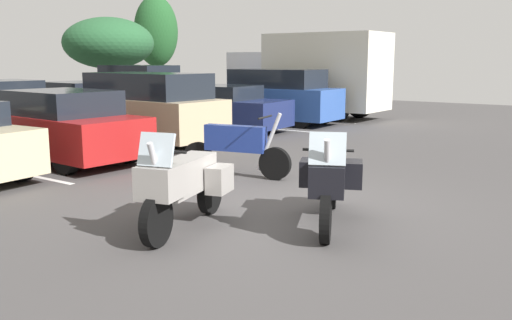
% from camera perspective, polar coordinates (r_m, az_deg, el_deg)
% --- Properties ---
extents(ground, '(44.00, 44.00, 0.10)m').
position_cam_1_polar(ground, '(8.44, 3.29, -5.13)').
color(ground, '#423F3F').
extents(motorcycle_touring, '(2.13, 1.23, 1.35)m').
position_cam_1_polar(motorcycle_touring, '(7.41, 7.56, -2.00)').
color(motorcycle_touring, black).
rests_on(motorcycle_touring, ground).
extents(motorcycle_second, '(2.12, 1.06, 1.36)m').
position_cam_1_polar(motorcycle_second, '(7.19, -7.56, -2.31)').
color(motorcycle_second, black).
rests_on(motorcycle_second, ground).
extents(motorcycle_third, '(0.73, 2.20, 1.24)m').
position_cam_1_polar(motorcycle_third, '(10.46, -2.05, 1.35)').
color(motorcycle_third, black).
rests_on(motorcycle_third, ground).
extents(car_red, '(2.05, 4.96, 1.54)m').
position_cam_1_polar(car_red, '(12.94, -20.00, 3.27)').
color(car_red, maroon).
rests_on(car_red, ground).
extents(car_tan, '(2.10, 4.97, 1.85)m').
position_cam_1_polar(car_tan, '(15.04, -11.58, 5.28)').
color(car_tan, tan).
rests_on(car_tan, ground).
extents(car_navy, '(2.16, 4.75, 1.41)m').
position_cam_1_polar(car_navy, '(17.33, -4.16, 5.30)').
color(car_navy, navy).
rests_on(car_navy, ground).
extents(car_blue, '(1.85, 4.74, 1.86)m').
position_cam_1_polar(car_blue, '(19.31, 1.81, 6.55)').
color(car_blue, '#2D519E').
rests_on(car_blue, ground).
extents(car_far_charcoal, '(2.25, 4.53, 1.53)m').
position_cam_1_polar(car_far_charcoal, '(19.81, -24.43, 5.19)').
color(car_far_charcoal, '#38383D').
rests_on(car_far_charcoal, ground).
extents(car_far_maroon, '(2.19, 4.73, 1.38)m').
position_cam_1_polar(car_far_maroon, '(21.54, -17.95, 5.82)').
color(car_far_maroon, maroon).
rests_on(car_far_maroon, ground).
extents(car_far_black, '(2.03, 4.31, 1.96)m').
position_cam_1_polar(car_far_black, '(23.28, -12.05, 7.12)').
color(car_far_black, black).
rests_on(car_far_black, ground).
extents(box_truck, '(2.32, 6.10, 3.13)m').
position_cam_1_polar(box_truck, '(21.45, 5.57, 8.78)').
color(box_truck, silver).
rests_on(box_truck, ground).
extents(tree_right, '(2.66, 2.66, 6.01)m').
position_cam_1_polar(tree_right, '(35.41, -10.24, 12.87)').
color(tree_right, '#4C3823').
rests_on(tree_right, ground).
extents(tree_far_left, '(4.52, 4.52, 4.28)m').
position_cam_1_polar(tree_far_left, '(29.50, -14.91, 11.51)').
color(tree_far_left, '#4C3823').
rests_on(tree_far_left, ground).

